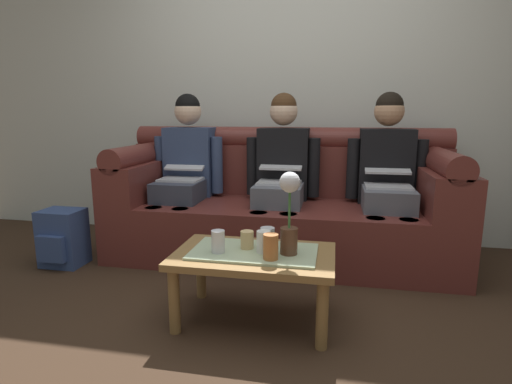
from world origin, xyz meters
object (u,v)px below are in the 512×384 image
object	(u,v)px
person_left	(185,167)
cup_far_left	(267,237)
person_right	(387,173)
cup_near_right	(247,240)
couch	(281,208)
person_middle	(281,170)
backpack_left	(62,238)
flower_vase	(289,211)
coffee_table	(254,262)
cup_near_left	(264,242)
cup_far_center	(218,242)
cup_far_right	(271,247)

from	to	relation	value
person_left	cup_far_left	xyz separation A→B (m)	(0.81, -0.93, -0.23)
person_right	cup_near_right	world-z (taller)	person_right
couch	person_right	xyz separation A→B (m)	(0.76, -0.00, 0.29)
person_middle	backpack_left	bearing A→B (deg)	-160.40
flower_vase	coffee_table	bearing A→B (deg)	175.88
cup_near_left	backpack_left	size ratio (longest dim) A/B	0.28
person_right	flower_vase	distance (m)	1.19
person_left	flower_vase	xyz separation A→B (m)	(0.94, -1.04, -0.06)
cup_near_left	cup_far_left	bearing A→B (deg)	89.82
flower_vase	cup_near_left	size ratio (longest dim) A/B	3.69
cup_near_left	backpack_left	xyz separation A→B (m)	(-1.54, 0.52, -0.24)
person_middle	person_left	bearing A→B (deg)	179.98
person_right	cup_near_left	bearing A→B (deg)	-123.86
coffee_table	cup_near_right	world-z (taller)	cup_near_right
coffee_table	backpack_left	world-z (taller)	backpack_left
coffee_table	cup_far_left	xyz separation A→B (m)	(0.05, 0.10, 0.11)
person_left	person_right	bearing A→B (deg)	-0.01
person_right	cup_near_right	xyz separation A→B (m)	(-0.80, -1.00, -0.23)
person_right	cup_near_right	bearing A→B (deg)	-128.56
coffee_table	flower_vase	bearing A→B (deg)	-4.12
couch	cup_near_right	distance (m)	1.01
person_left	cup_far_left	size ratio (longest dim) A/B	12.67
person_right	cup_far_center	bearing A→B (deg)	-130.36
couch	cup_near_right	bearing A→B (deg)	-92.39
cup_near_left	cup_far_right	bearing A→B (deg)	-59.91
coffee_table	backpack_left	distance (m)	1.58
person_middle	flower_vase	xyz separation A→B (m)	(0.18, -1.04, -0.06)
person_middle	cup_near_left	xyz separation A→B (m)	(0.05, -1.05, -0.22)
flower_vase	backpack_left	xyz separation A→B (m)	(-1.67, 0.51, -0.40)
person_right	cup_far_center	xyz separation A→B (m)	(-0.93, -1.09, -0.22)
couch	cup_near_left	size ratio (longest dim) A/B	22.20
flower_vase	cup_far_left	distance (m)	0.24
person_left	flower_vase	size ratio (longest dim) A/B	2.95
person_middle	backpack_left	world-z (taller)	person_middle
cup_far_left	backpack_left	distance (m)	1.61
flower_vase	couch	bearing A→B (deg)	99.77
coffee_table	cup_near_right	distance (m)	0.12
person_middle	cup_far_right	world-z (taller)	person_middle
person_left	cup_far_left	bearing A→B (deg)	-49.08
cup_far_left	cup_far_center	bearing A→B (deg)	-145.05
couch	coffee_table	distance (m)	1.04
person_left	flower_vase	world-z (taller)	person_left
couch	person_middle	size ratio (longest dim) A/B	2.04
person_right	coffee_table	bearing A→B (deg)	-126.30
cup_far_right	cup_near_left	bearing A→B (deg)	120.09
person_left	cup_near_right	size ratio (longest dim) A/B	13.22
cup_far_left	cup_far_right	size ratio (longest dim) A/B	0.78
person_right	cup_near_left	size ratio (longest dim) A/B	10.89
person_right	backpack_left	bearing A→B (deg)	-166.71
cup_near_left	flower_vase	bearing A→B (deg)	2.35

